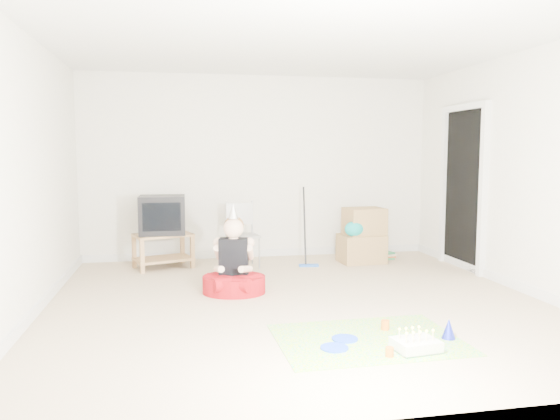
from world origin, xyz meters
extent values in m
plane|color=#C8B090|center=(0.00, 0.00, 0.00)|extent=(5.00, 5.00, 0.00)
cube|color=black|center=(2.48, 1.20, 1.02)|extent=(0.02, 0.90, 2.05)
cube|color=#AB7D4D|center=(-1.37, 1.94, 0.44)|extent=(0.83, 0.66, 0.03)
cube|color=#AB7D4D|center=(-1.37, 1.94, 0.12)|extent=(0.83, 0.66, 0.03)
cube|color=#AB7D4D|center=(-1.62, 1.65, 0.23)|extent=(0.06, 0.06, 0.45)
cube|color=#AB7D4D|center=(-0.99, 1.86, 0.23)|extent=(0.06, 0.06, 0.45)
cube|color=#AB7D4D|center=(-1.74, 2.02, 0.23)|extent=(0.06, 0.06, 0.45)
cube|color=#AB7D4D|center=(-1.11, 2.23, 0.23)|extent=(0.06, 0.06, 0.45)
cube|color=black|center=(-1.37, 1.94, 0.70)|extent=(0.59, 0.49, 0.50)
cube|color=gray|center=(-0.33, 1.80, 0.42)|extent=(0.44, 0.42, 0.03)
cylinder|color=gray|center=(-0.50, 1.77, 0.43)|extent=(0.02, 0.02, 0.86)
cylinder|color=gray|center=(-0.16, 1.82, 0.43)|extent=(0.02, 0.02, 0.86)
cube|color=#A17E4E|center=(1.31, 1.80, 0.19)|extent=(0.62, 0.48, 0.39)
cube|color=#A17E4E|center=(1.36, 1.83, 0.57)|extent=(0.56, 0.46, 0.36)
ellipsoid|color=#0D9291|center=(1.15, 1.66, 0.49)|extent=(0.26, 0.18, 0.21)
cube|color=blue|center=(0.53, 1.67, 0.01)|extent=(0.27, 0.13, 0.03)
cylinder|color=black|center=(0.53, 1.67, 0.53)|extent=(0.07, 0.35, 1.02)
cube|color=#2A804B|center=(1.76, 2.00, 0.01)|extent=(0.19, 0.24, 0.03)
cube|color=#C15629|center=(1.76, 2.00, 0.04)|extent=(0.20, 0.25, 0.02)
cube|color=beige|center=(1.76, 2.00, 0.07)|extent=(0.21, 0.25, 0.03)
cube|color=#2A804B|center=(1.76, 2.00, 0.09)|extent=(0.21, 0.25, 0.02)
cylinder|color=#A60F15|center=(-0.59, 0.48, 0.09)|extent=(0.80, 0.80, 0.18)
cube|color=black|center=(-0.59, 0.48, 0.39)|extent=(0.34, 0.23, 0.41)
sphere|color=beige|center=(-0.59, 0.48, 0.70)|extent=(0.26, 0.26, 0.22)
cone|color=white|center=(-0.59, 0.48, 0.89)|extent=(0.11, 0.11, 0.16)
cube|color=#E12F7F|center=(0.32, -1.21, 0.00)|extent=(1.49, 1.09, 0.01)
cube|color=silver|center=(0.59, -1.52, 0.05)|extent=(0.36, 0.30, 0.09)
cube|color=#3FB160|center=(0.59, -1.52, 0.01)|extent=(0.36, 0.30, 0.01)
cylinder|color=beige|center=(0.48, -1.59, 0.12)|extent=(0.01, 0.01, 0.07)
cylinder|color=beige|center=(0.54, -1.58, 0.12)|extent=(0.01, 0.01, 0.07)
cylinder|color=beige|center=(0.59, -1.57, 0.12)|extent=(0.01, 0.01, 0.07)
cylinder|color=beige|center=(0.65, -1.57, 0.12)|extent=(0.01, 0.01, 0.07)
cylinder|color=beige|center=(0.71, -1.56, 0.12)|extent=(0.01, 0.01, 0.07)
cylinder|color=beige|center=(0.47, -1.48, 0.12)|extent=(0.01, 0.01, 0.07)
cylinder|color=beige|center=(0.52, -1.48, 0.12)|extent=(0.01, 0.01, 0.07)
cylinder|color=beige|center=(0.58, -1.47, 0.12)|extent=(0.01, 0.01, 0.07)
cylinder|color=beige|center=(0.64, -1.46, 0.12)|extent=(0.01, 0.01, 0.07)
cylinder|color=blue|center=(0.13, -1.18, 0.01)|extent=(0.28, 0.28, 0.01)
cylinder|color=blue|center=(-0.01, -1.36, 0.01)|extent=(0.23, 0.23, 0.01)
cylinder|color=#D46017|center=(0.54, -1.01, 0.05)|extent=(0.08, 0.08, 0.08)
cylinder|color=#D46017|center=(0.34, -1.60, 0.04)|extent=(0.07, 0.07, 0.07)
cone|color=#1B26C2|center=(0.97, -1.32, 0.09)|extent=(0.14, 0.14, 0.16)
camera|label=1|loc=(-1.19, -5.28, 1.51)|focal=35.00mm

